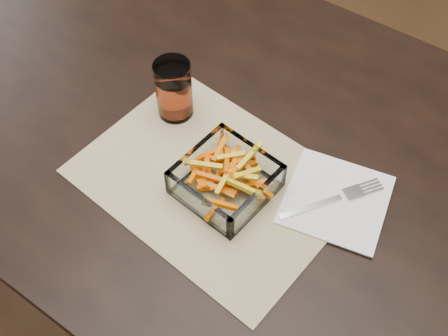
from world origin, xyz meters
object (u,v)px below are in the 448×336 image
at_px(glass_bowl, 226,181).
at_px(tumbler, 174,91).
at_px(fork, 335,199).
at_px(dining_table, 240,167).

xyz_separation_m(glass_bowl, tumbler, (-0.18, 0.09, 0.03)).
distance_m(glass_bowl, tumbler, 0.21).
bearing_deg(tumbler, fork, -0.89).
height_order(glass_bowl, fork, glass_bowl).
xyz_separation_m(dining_table, tumbler, (-0.14, -0.02, 0.15)).
bearing_deg(tumbler, glass_bowl, -26.94).
relative_size(tumbler, fork, 0.71).
distance_m(dining_table, glass_bowl, 0.16).
height_order(dining_table, glass_bowl, glass_bowl).
relative_size(dining_table, tumbler, 13.36).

